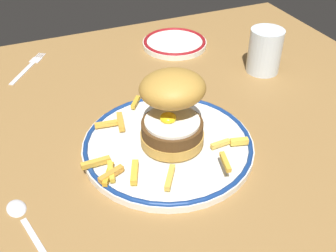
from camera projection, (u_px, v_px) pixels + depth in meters
ground_plane at (163, 163)px, 65.86cm from camera, size 110.61×103.08×4.00cm
dinner_plate at (168, 144)px, 65.29cm from camera, size 27.96×27.96×1.60cm
burger at (172, 107)px, 62.15cm from camera, size 11.27×12.74×12.01cm
fries_pile at (144, 149)px, 62.35cm from camera, size 26.28×25.60×2.17cm
water_glass at (264, 54)px, 84.12cm from camera, size 6.98×6.98×9.38cm
side_plate at (175, 43)px, 95.65cm from camera, size 15.32×15.32×1.60cm
fork at (29, 67)px, 87.53cm from camera, size 9.34×12.62×0.36cm
spoon at (20, 213)px, 54.30cm from camera, size 4.97×13.30×0.90cm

